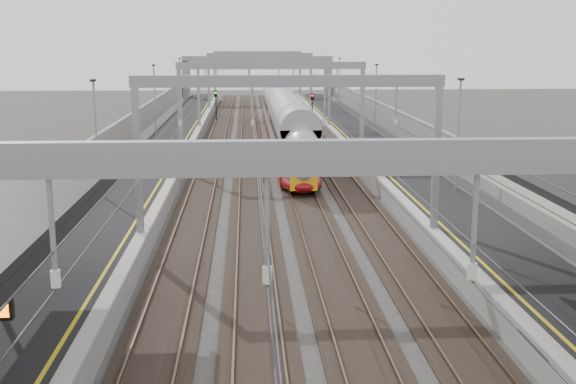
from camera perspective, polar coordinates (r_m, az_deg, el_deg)
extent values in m
cube|color=black|center=(53.94, -9.93, 2.61)|extent=(4.00, 120.00, 1.00)
cube|color=black|center=(54.47, 7.05, 2.78)|extent=(4.00, 120.00, 1.00)
cube|color=black|center=(53.73, -6.20, 2.18)|extent=(2.40, 140.00, 0.08)
cube|color=brown|center=(53.75, -6.97, 2.26)|extent=(0.07, 140.00, 0.14)
cube|color=brown|center=(53.68, -5.43, 2.29)|extent=(0.07, 140.00, 0.14)
cube|color=black|center=(53.66, -3.00, 2.22)|extent=(2.40, 140.00, 0.08)
cube|color=brown|center=(53.64, -3.77, 2.31)|extent=(0.07, 140.00, 0.14)
cube|color=brown|center=(53.65, -2.23, 2.33)|extent=(0.07, 140.00, 0.14)
cube|color=black|center=(53.76, 0.20, 2.26)|extent=(2.40, 140.00, 0.08)
cube|color=brown|center=(53.70, -0.56, 2.34)|extent=(0.07, 140.00, 0.14)
cube|color=brown|center=(53.79, 0.97, 2.36)|extent=(0.07, 140.00, 0.14)
cube|color=black|center=(54.02, 3.38, 2.28)|extent=(2.40, 140.00, 0.08)
cube|color=brown|center=(53.93, 2.63, 2.37)|extent=(0.07, 140.00, 0.14)
cube|color=brown|center=(54.10, 4.14, 2.38)|extent=(0.07, 140.00, 0.14)
cube|color=gray|center=(10.20, 6.76, 2.75)|extent=(13.00, 0.25, 0.50)
cube|color=gray|center=(30.61, -11.81, 2.82)|extent=(0.28, 0.28, 6.60)
cube|color=gray|center=(31.33, 11.66, 3.03)|extent=(0.28, 0.28, 6.60)
cube|color=gray|center=(30.01, 0.07, 8.75)|extent=(13.00, 0.25, 0.50)
cube|color=gray|center=(50.33, -8.53, 6.37)|extent=(0.28, 0.28, 6.60)
cube|color=gray|center=(50.78, 5.87, 6.48)|extent=(0.28, 0.28, 6.60)
cube|color=gray|center=(49.97, -1.32, 9.96)|extent=(13.00, 0.25, 0.50)
cube|color=gray|center=(70.21, -7.09, 7.91)|extent=(0.28, 0.28, 6.60)
cube|color=gray|center=(70.53, 3.28, 7.99)|extent=(0.28, 0.28, 6.60)
cube|color=gray|center=(69.95, -1.91, 10.48)|extent=(13.00, 0.25, 0.50)
cube|color=gray|center=(90.15, -6.28, 8.76)|extent=(0.28, 0.28, 6.60)
cube|color=gray|center=(90.40, 1.81, 8.84)|extent=(0.28, 0.28, 6.60)
cube|color=gray|center=(89.95, -2.24, 10.76)|extent=(13.00, 0.25, 0.50)
cube|color=gray|center=(108.11, -5.81, 9.26)|extent=(0.28, 0.28, 6.60)
cube|color=gray|center=(108.32, 0.95, 9.33)|extent=(0.28, 0.28, 6.60)
cube|color=gray|center=(107.94, -2.44, 10.93)|extent=(13.00, 0.25, 0.50)
cylinder|color=#262628|center=(58.08, -6.08, 8.32)|extent=(0.03, 140.00, 0.03)
cylinder|color=#262628|center=(58.02, -3.09, 8.37)|extent=(0.03, 140.00, 0.03)
cylinder|color=#262628|center=(58.11, -0.10, 8.39)|extent=(0.03, 140.00, 0.03)
cylinder|color=#262628|center=(58.35, 2.87, 8.39)|extent=(0.03, 140.00, 0.03)
cube|color=slate|center=(107.96, -2.43, 10.32)|extent=(22.00, 2.20, 1.40)
cube|color=slate|center=(108.42, -8.04, 8.58)|extent=(1.00, 2.20, 6.20)
cube|color=slate|center=(108.77, 3.18, 8.69)|extent=(1.00, 2.20, 6.20)
cube|color=slate|center=(54.24, -13.34, 3.69)|extent=(0.30, 120.00, 3.20)
cube|color=slate|center=(54.97, 10.37, 3.92)|extent=(0.30, 120.00, 3.20)
cube|color=maroon|center=(54.25, 0.17, 2.91)|extent=(2.52, 21.50, 0.75)
cube|color=#9D9DA2|center=(54.01, 0.17, 4.78)|extent=(2.52, 21.50, 2.80)
cube|color=black|center=(46.90, 0.73, 1.13)|extent=(1.87, 2.24, 0.47)
cube|color=maroon|center=(75.91, -0.85, 5.46)|extent=(2.52, 21.50, 0.75)
cube|color=#9D9DA2|center=(75.73, -0.85, 6.79)|extent=(2.52, 21.50, 2.80)
cube|color=black|center=(68.48, -0.57, 4.51)|extent=(1.87, 2.24, 0.47)
ellipsoid|color=#9D9DA2|center=(43.24, 1.05, 2.64)|extent=(2.52, 4.86, 3.93)
cube|color=#F1A90C|center=(41.41, 1.26, 1.05)|extent=(1.59, 0.12, 1.40)
cube|color=black|center=(41.59, 1.22, 3.06)|extent=(1.50, 0.54, 0.88)
cylinder|color=black|center=(83.62, -5.71, 6.62)|extent=(0.12, 0.12, 3.00)
cube|color=black|center=(83.50, -5.73, 7.72)|extent=(0.32, 0.22, 0.75)
sphere|color=#0CE526|center=(83.36, -5.74, 7.81)|extent=(0.16, 0.16, 0.16)
cylinder|color=black|center=(78.52, 0.31, 6.35)|extent=(0.12, 0.12, 3.00)
cube|color=black|center=(78.38, 0.31, 7.51)|extent=(0.32, 0.22, 0.75)
sphere|color=red|center=(78.24, 0.32, 7.61)|extent=(0.16, 0.16, 0.16)
cylinder|color=black|center=(78.68, 1.92, 6.35)|extent=(0.12, 0.12, 3.00)
cube|color=black|center=(78.55, 1.93, 7.51)|extent=(0.32, 0.22, 0.75)
sphere|color=red|center=(78.41, 1.94, 7.62)|extent=(0.16, 0.16, 0.16)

